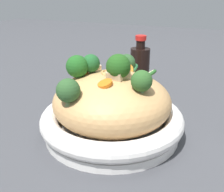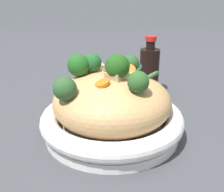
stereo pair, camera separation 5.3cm
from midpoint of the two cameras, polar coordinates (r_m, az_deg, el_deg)
ground_plane at (r=0.57m, az=2.70°, el=-7.74°), size 3.00×3.00×0.00m
serving_bowl at (r=0.55m, az=2.75°, el=-5.32°), size 0.28×0.28×0.05m
noodle_heap at (r=0.54m, az=2.85°, el=-1.11°), size 0.23×0.23×0.11m
broccoli_florets at (r=0.51m, az=0.90°, el=4.97°), size 0.21×0.18×0.08m
carrot_coins at (r=0.54m, az=-0.32°, el=4.39°), size 0.13×0.12×0.04m
zucchini_slices at (r=0.58m, az=6.63°, el=4.78°), size 0.12×0.12×0.05m
chicken_chunks at (r=0.54m, az=1.27°, el=4.95°), size 0.09×0.13×0.04m
soy_sauce_bottle at (r=0.76m, az=9.62°, el=5.22°), size 0.05×0.05×0.16m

